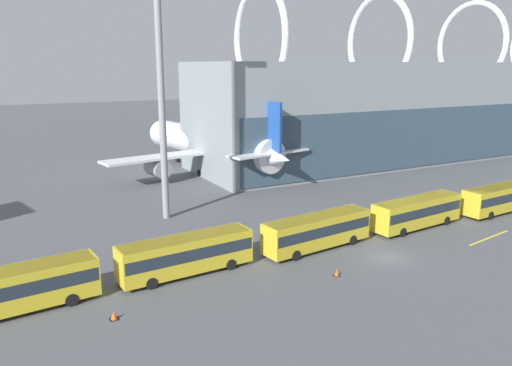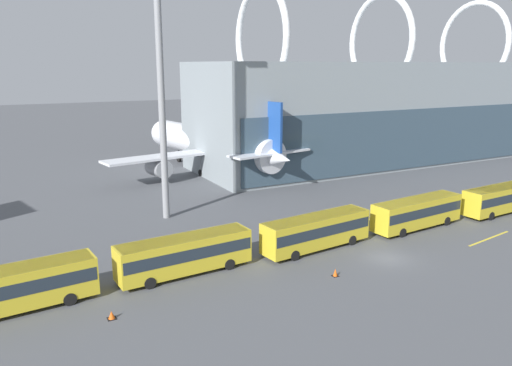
{
  "view_description": "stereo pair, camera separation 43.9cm",
  "coord_description": "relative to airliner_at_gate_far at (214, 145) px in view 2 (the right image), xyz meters",
  "views": [
    {
      "loc": [
        -31.84,
        -33.01,
        17.75
      ],
      "look_at": [
        -4.52,
        17.99,
        4.0
      ],
      "focal_mm": 35.0,
      "sensor_mm": 36.0,
      "label": 1
    },
    {
      "loc": [
        -31.46,
        -33.22,
        17.75
      ],
      "look_at": [
        -4.52,
        17.99,
        4.0
      ],
      "focal_mm": 35.0,
      "sensor_mm": 36.0,
      "label": 2
    }
  ],
  "objects": [
    {
      "name": "floodlight_mast",
      "position": [
        -15.11,
        -20.76,
        12.46
      ],
      "size": [
        2.84,
        2.84,
        28.17
      ],
      "color": "gray",
      "rests_on": "ground_plane"
    },
    {
      "name": "traffic_cone_0",
      "position": [
        -26.17,
        -42.47,
        -4.48
      ],
      "size": [
        0.64,
        0.64,
        0.6
      ],
      "color": "black",
      "rests_on": "ground_plane"
    },
    {
      "name": "airliner_at_gate_far",
      "position": [
        0.0,
        0.0,
        0.0
      ],
      "size": [
        38.9,
        38.69,
        12.71
      ],
      "rotation": [
        0.0,
        0.0,
        1.75
      ],
      "color": "silver",
      "rests_on": "ground_plane"
    },
    {
      "name": "lane_stripe_1",
      "position": [
        1.81,
        -33.27,
        -4.76
      ],
      "size": [
        7.81,
        2.97,
        0.01
      ],
      "primitive_type": "cube",
      "rotation": [
        0.0,
        0.0,
        0.34
      ],
      "color": "yellow",
      "rests_on": "ground_plane"
    },
    {
      "name": "ground_plane",
      "position": [
        -0.7,
        -42.87,
        -4.77
      ],
      "size": [
        440.0,
        440.0,
        0.0
      ],
      "primitive_type": "plane",
      "color": "#515459"
    },
    {
      "name": "lane_stripe_5",
      "position": [
        12.56,
        -43.68,
        -4.76
      ],
      "size": [
        7.57,
        1.44,
        0.01
      ],
      "primitive_type": "cube",
      "rotation": [
        0.0,
        0.0,
        0.16
      ],
      "color": "yellow",
      "rests_on": "ground_plane"
    },
    {
      "name": "shuttle_bus_1",
      "position": [
        -32.29,
        -38.05,
        -2.81
      ],
      "size": [
        12.08,
        3.79,
        3.33
      ],
      "rotation": [
        0.0,
        0.0,
        0.1
      ],
      "color": "gold",
      "rests_on": "ground_plane"
    },
    {
      "name": "terminal_building",
      "position": [
        56.13,
        -3.56,
        4.75
      ],
      "size": [
        118.54,
        21.23,
        30.37
      ],
      "color": "gray",
      "rests_on": "ground_plane"
    },
    {
      "name": "shuttle_bus_2",
      "position": [
        -18.76,
        -37.43,
        -2.81
      ],
      "size": [
        12.04,
        3.53,
        3.33
      ],
      "rotation": [
        0.0,
        0.0,
        0.07
      ],
      "color": "gold",
      "rests_on": "ground_plane"
    },
    {
      "name": "shuttle_bus_4",
      "position": [
        8.29,
        -37.54,
        -2.81
      ],
      "size": [
        12.07,
        3.72,
        3.33
      ],
      "rotation": [
        0.0,
        0.0,
        0.09
      ],
      "color": "gold",
      "rests_on": "ground_plane"
    },
    {
      "name": "traffic_cone_1",
      "position": [
        -7.51,
        -43.92,
        -4.44
      ],
      "size": [
        0.53,
        0.53,
        0.67
      ],
      "color": "black",
      "rests_on": "ground_plane"
    },
    {
      "name": "airliner_parked_remote",
      "position": [
        57.97,
        6.54,
        0.51
      ],
      "size": [
        34.6,
        36.89,
        14.86
      ],
      "rotation": [
        0.0,
        0.0,
        1.67
      ],
      "color": "silver",
      "rests_on": "ground_plane"
    },
    {
      "name": "shuttle_bus_3",
      "position": [
        -5.23,
        -37.67,
        -2.81
      ],
      "size": [
        12.1,
        3.95,
        3.33
      ],
      "rotation": [
        0.0,
        0.0,
        0.11
      ],
      "color": "gold",
      "rests_on": "ground_plane"
    },
    {
      "name": "lane_stripe_0",
      "position": [
        1.6,
        -34.2,
        -4.76
      ],
      "size": [
        9.18,
        3.63,
        0.01
      ],
      "primitive_type": "cube",
      "rotation": [
        0.0,
        0.0,
        0.36
      ],
      "color": "yellow",
      "rests_on": "ground_plane"
    },
    {
      "name": "shuttle_bus_5",
      "position": [
        21.82,
        -38.0,
        -2.81
      ],
      "size": [
        12.02,
        3.4,
        3.33
      ],
      "rotation": [
        0.0,
        0.0,
        0.06
      ],
      "color": "gold",
      "rests_on": "ground_plane"
    }
  ]
}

